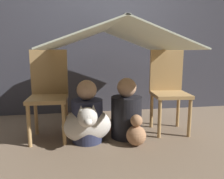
# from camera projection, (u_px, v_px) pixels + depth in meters

# --- Properties ---
(ground_plane) EXTENTS (8.80, 8.80, 0.00)m
(ground_plane) POSITION_uv_depth(u_px,v_px,m) (114.00, 139.00, 2.20)
(ground_plane) COLOR #7A6651
(wall_back) EXTENTS (7.00, 0.05, 2.50)m
(wall_back) POSITION_uv_depth(u_px,v_px,m) (101.00, 24.00, 3.02)
(wall_back) COLOR #3D3D47
(wall_back) RESTS_ON ground_plane
(chair_left) EXTENTS (0.38, 0.38, 0.89)m
(chair_left) POSITION_uv_depth(u_px,v_px,m) (49.00, 91.00, 2.18)
(chair_left) COLOR tan
(chair_left) RESTS_ON ground_plane
(chair_right) EXTENTS (0.40, 0.40, 0.89)m
(chair_right) POSITION_uv_depth(u_px,v_px,m) (168.00, 87.00, 2.39)
(chair_right) COLOR tan
(chair_right) RESTS_ON ground_plane
(sheet_canopy) EXTENTS (1.27, 1.32, 0.24)m
(sheet_canopy) POSITION_uv_depth(u_px,v_px,m) (112.00, 37.00, 2.13)
(sheet_canopy) COLOR silver
(person_front) EXTENTS (0.30, 0.30, 0.61)m
(person_front) POSITION_uv_depth(u_px,v_px,m) (87.00, 116.00, 2.12)
(person_front) COLOR #2D3351
(person_front) RESTS_ON ground_plane
(person_second) EXTENTS (0.31, 0.31, 0.61)m
(person_second) POSITION_uv_depth(u_px,v_px,m) (126.00, 113.00, 2.22)
(person_second) COLOR black
(person_second) RESTS_ON ground_plane
(dog) EXTENTS (0.47, 0.43, 0.41)m
(dog) POSITION_uv_depth(u_px,v_px,m) (87.00, 124.00, 2.08)
(dog) COLOR silver
(dog) RESTS_ON ground_plane
(floor_cushion) EXTENTS (0.38, 0.30, 0.10)m
(floor_cushion) POSITION_uv_depth(u_px,v_px,m) (88.00, 125.00, 2.45)
(floor_cushion) COLOR #CC664C
(floor_cushion) RESTS_ON ground_plane
(plush_toy) EXTENTS (0.19, 0.19, 0.30)m
(plush_toy) POSITION_uv_depth(u_px,v_px,m) (136.00, 133.00, 2.04)
(plush_toy) COLOR tan
(plush_toy) RESTS_ON ground_plane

